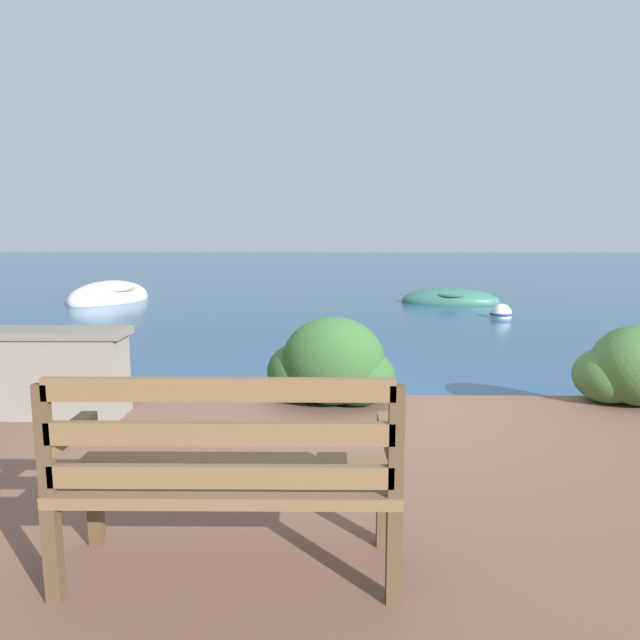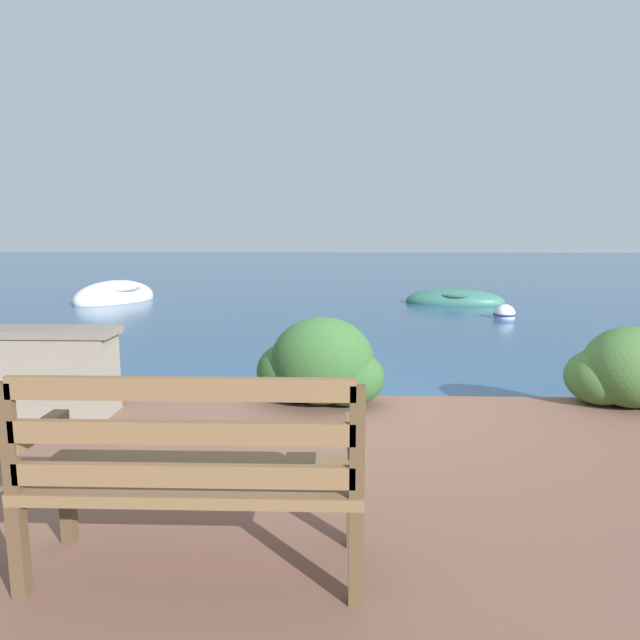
{
  "view_description": "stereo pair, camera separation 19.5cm",
  "coord_description": "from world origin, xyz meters",
  "px_view_note": "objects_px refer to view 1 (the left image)",
  "views": [
    {
      "loc": [
        -0.24,
        -5.0,
        1.7
      ],
      "look_at": [
        -0.32,
        4.15,
        0.26
      ],
      "focal_mm": 32.0,
      "sensor_mm": 36.0,
      "label": 1
    },
    {
      "loc": [
        -0.04,
        -5.0,
        1.7
      ],
      "look_at": [
        -0.32,
        4.15,
        0.26
      ],
      "focal_mm": 32.0,
      "sensor_mm": 36.0,
      "label": 2
    }
  ],
  "objects_px": {
    "rowboat_mid": "(109,298)",
    "park_bench": "(228,471)",
    "rowboat_nearest": "(450,301)",
    "mooring_buoy": "(501,314)"
  },
  "relations": [
    {
      "from": "mooring_buoy",
      "to": "park_bench",
      "type": "bearing_deg",
      "value": -113.6
    },
    {
      "from": "rowboat_mid",
      "to": "park_bench",
      "type": "bearing_deg",
      "value": -128.88
    },
    {
      "from": "rowboat_nearest",
      "to": "mooring_buoy",
      "type": "distance_m",
      "value": 2.27
    },
    {
      "from": "park_bench",
      "to": "mooring_buoy",
      "type": "height_order",
      "value": "park_bench"
    },
    {
      "from": "park_bench",
      "to": "rowboat_nearest",
      "type": "height_order",
      "value": "park_bench"
    },
    {
      "from": "rowboat_mid",
      "to": "rowboat_nearest",
      "type": "bearing_deg",
      "value": -63.6
    },
    {
      "from": "rowboat_mid",
      "to": "mooring_buoy",
      "type": "bearing_deg",
      "value": -77.66
    },
    {
      "from": "park_bench",
      "to": "rowboat_mid",
      "type": "distance_m",
      "value": 12.34
    },
    {
      "from": "park_bench",
      "to": "rowboat_mid",
      "type": "height_order",
      "value": "park_bench"
    },
    {
      "from": "park_bench",
      "to": "rowboat_mid",
      "type": "bearing_deg",
      "value": 106.92
    }
  ]
}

